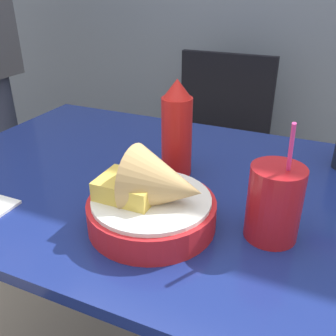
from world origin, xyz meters
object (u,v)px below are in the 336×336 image
(ketchup_bottle, at_px, (176,129))
(drink_cup, at_px, (274,205))
(food_basket, at_px, (155,200))
(chair_far_window, at_px, (217,144))

(ketchup_bottle, height_order, drink_cup, drink_cup)
(food_basket, distance_m, drink_cup, 0.21)
(chair_far_window, relative_size, drink_cup, 3.90)
(chair_far_window, xyz_separation_m, food_basket, (0.15, -0.92, 0.27))
(drink_cup, bearing_deg, food_basket, -164.33)
(food_basket, bearing_deg, ketchup_bottle, 103.31)
(chair_far_window, xyz_separation_m, ketchup_bottle, (0.10, -0.70, 0.33))
(chair_far_window, bearing_deg, drink_cup, -67.81)
(ketchup_bottle, relative_size, drink_cup, 0.99)
(food_basket, xyz_separation_m, drink_cup, (0.20, 0.06, 0.01))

